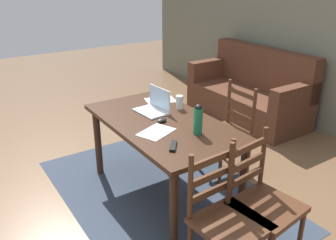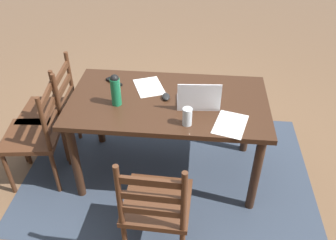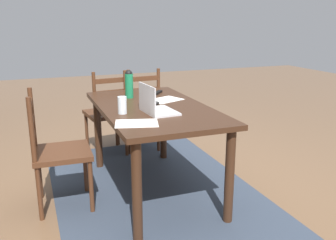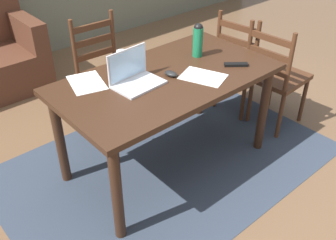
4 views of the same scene
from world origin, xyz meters
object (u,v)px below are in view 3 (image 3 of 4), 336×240
laptop (154,106)px  drinking_glass (122,105)px  water_bottle (129,83)px  chair_right_far (108,113)px  computer_mouse (154,103)px  tv_remote (157,93)px  chair_right_near (138,110)px  dining_table (153,117)px  chair_far_head (57,152)px

laptop → drinking_glass: (0.07, 0.24, 0.01)m
water_bottle → chair_right_far: bearing=5.8°
computer_mouse → tv_remote: (0.46, -0.19, -0.01)m
chair_right_far → chair_right_near: 0.34m
chair_right_near → computer_mouse: (-1.05, 0.16, 0.32)m
dining_table → water_bottle: size_ratio=6.09×
laptop → water_bottle: (0.62, 0.03, 0.08)m
chair_right_near → chair_far_head: (-1.07, 0.98, 0.00)m
chair_right_near → tv_remote: 0.67m
chair_right_far → chair_right_near: bearing=-90.0°
computer_mouse → tv_remote: computer_mouse is taller
chair_right_near → laptop: (-1.30, 0.24, 0.36)m
chair_right_near → chair_far_head: same height
laptop → computer_mouse: (0.25, -0.08, -0.04)m
tv_remote → chair_far_head: bearing=64.8°
chair_right_near → chair_far_head: size_ratio=1.00×
laptop → tv_remote: 0.76m
chair_right_near → computer_mouse: chair_right_near is taller
laptop → chair_right_near: bearing=-10.4°
dining_table → computer_mouse: size_ratio=15.60×
chair_right_far → water_bottle: water_bottle is taller
computer_mouse → tv_remote: 0.50m
dining_table → chair_far_head: size_ratio=1.64×
dining_table → water_bottle: bearing=14.2°
chair_far_head → water_bottle: size_ratio=3.71×
drinking_glass → computer_mouse: 0.37m
chair_right_near → drinking_glass: size_ratio=7.12×
drinking_glass → chair_far_head: bearing=71.8°
chair_right_far → laptop: (-1.30, -0.10, 0.36)m
chair_far_head → laptop: (-0.24, -0.74, 0.36)m
dining_table → laptop: bearing=164.5°
laptop → drinking_glass: laptop is taller
dining_table → drinking_glass: 0.38m
dining_table → drinking_glass: drinking_glass is taller
computer_mouse → water_bottle: bearing=7.0°
laptop → computer_mouse: size_ratio=3.36×
chair_right_near → chair_far_head: 1.45m
water_bottle → tv_remote: (0.09, -0.31, -0.12)m
chair_far_head → computer_mouse: chair_far_head is taller
chair_right_near → dining_table: bearing=170.7°
tv_remote → drinking_glass: bearing=91.1°
tv_remote → chair_right_near: bearing=-47.3°
drinking_glass → tv_remote: bearing=-38.4°
drinking_glass → chair_right_far: bearing=-6.2°
chair_right_near → laptop: bearing=169.6°
chair_right_far → drinking_glass: chair_right_far is taller
chair_far_head → tv_remote: chair_far_head is taller
laptop → computer_mouse: 0.27m
chair_right_far → chair_far_head: bearing=149.3°
drinking_glass → water_bottle: bearing=-20.2°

